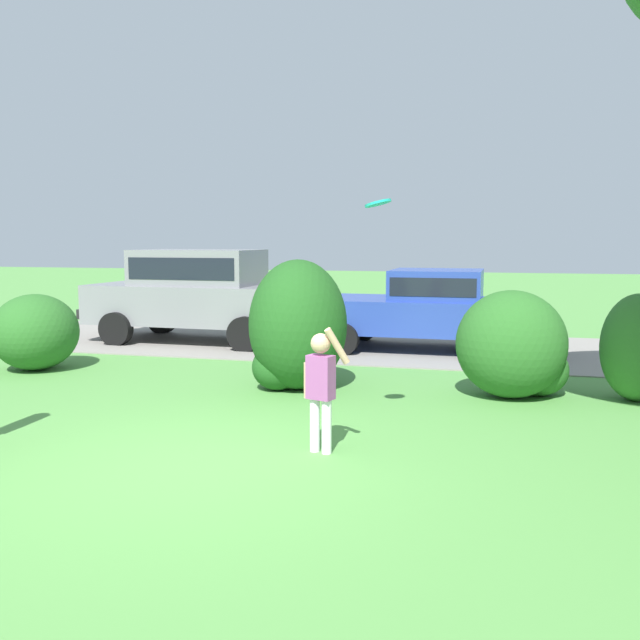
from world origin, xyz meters
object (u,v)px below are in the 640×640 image
(parked_suv, at_px, (199,291))
(parked_sedan, at_px, (425,307))
(child_thrower, at_px, (321,382))
(frisbee, at_px, (378,203))

(parked_suv, bearing_deg, parked_sedan, 0.69)
(parked_suv, bearing_deg, child_thrower, -56.75)
(parked_sedan, height_order, frisbee, frisbee)
(parked_suv, xyz_separation_m, child_thrower, (4.35, -6.63, -0.36))
(frisbee, bearing_deg, parked_sedan, 91.30)
(parked_sedan, distance_m, frisbee, 6.30)
(parked_sedan, xyz_separation_m, child_thrower, (-0.31, -6.69, -0.13))
(parked_suv, relative_size, child_thrower, 3.68)
(parked_sedan, distance_m, parked_suv, 4.67)
(parked_sedan, relative_size, frisbee, 15.73)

